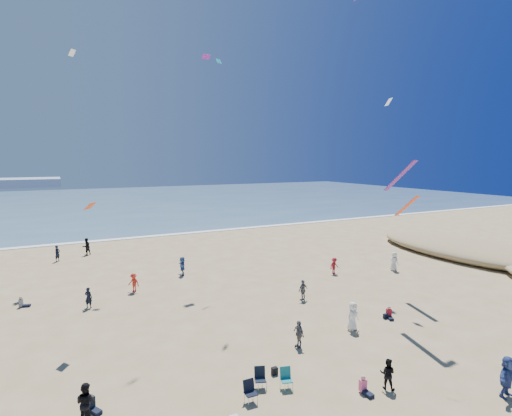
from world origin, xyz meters
name	(u,v)px	position (x,y,z in m)	size (l,w,h in m)	color
ocean	(89,203)	(0.00, 95.00, 0.03)	(220.00, 100.00, 0.06)	#476B84
surf_line	(120,239)	(0.00, 45.00, 0.04)	(220.00, 1.20, 0.08)	white
standing_flyers	(237,293)	(4.17, 15.36, 0.87)	(38.65, 39.38, 1.94)	slate
seated_group	(226,356)	(0.02, 7.68, 0.42)	(23.74, 23.90, 0.84)	white
chair_cluster	(266,383)	(0.64, 4.28, 0.50)	(2.68, 1.49, 1.00)	black
black_backpack	(275,371)	(1.80, 5.52, 0.19)	(0.30, 0.22, 0.38)	black
navy_bag	(385,316)	(12.15, 8.30, 0.17)	(0.28, 0.18, 0.34)	black
kites_aloft	(315,103)	(8.62, 12.10, 14.74)	(39.92, 41.46, 29.07)	yellow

